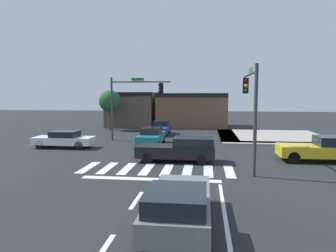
% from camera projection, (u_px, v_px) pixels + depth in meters
% --- Properties ---
extents(ground_plane, '(120.00, 120.00, 0.00)m').
position_uv_depth(ground_plane, '(167.00, 154.00, 21.25)').
color(ground_plane, '#232628').
extents(crosswalk_near, '(8.32, 2.77, 0.01)m').
position_uv_depth(crosswalk_near, '(157.00, 169.00, 16.80)').
color(crosswalk_near, silver).
rests_on(crosswalk_near, ground_plane).
extents(lane_markings, '(6.80, 18.75, 0.01)m').
position_uv_depth(lane_markings, '(158.00, 222.00, 9.82)').
color(lane_markings, white).
rests_on(lane_markings, ground_plane).
extents(bike_detector_marking, '(0.91, 0.91, 0.01)m').
position_uv_depth(bike_detector_marking, '(181.00, 195.00, 12.52)').
color(bike_detector_marking, yellow).
rests_on(bike_detector_marking, ground_plane).
extents(curb_corner_northeast, '(10.00, 10.60, 0.15)m').
position_uv_depth(curb_corner_northeast, '(267.00, 137.00, 29.51)').
color(curb_corner_northeast, '#9E998E').
rests_on(curb_corner_northeast, ground_plane).
extents(storefront_row, '(15.24, 6.80, 4.46)m').
position_uv_depth(storefront_row, '(167.00, 110.00, 40.41)').
color(storefront_row, brown).
rests_on(storefront_row, ground_plane).
extents(traffic_signal_northwest, '(5.36, 0.32, 5.63)m').
position_uv_depth(traffic_signal_northwest, '(134.00, 97.00, 27.02)').
color(traffic_signal_northwest, '#383A3D').
rests_on(traffic_signal_northwest, ground_plane).
extents(traffic_signal_southeast, '(0.32, 4.71, 5.58)m').
position_uv_depth(traffic_signal_southeast, '(251.00, 98.00, 16.70)').
color(traffic_signal_southeast, '#383A3D').
rests_on(traffic_signal_southeast, ground_plane).
extents(car_white, '(4.56, 1.74, 1.31)m').
position_uv_depth(car_white, '(64.00, 139.00, 23.71)').
color(car_white, white).
rests_on(car_white, ground_plane).
extents(car_gray, '(1.85, 4.71, 1.46)m').
position_uv_depth(car_gray, '(179.00, 204.00, 9.30)').
color(car_gray, slate).
rests_on(car_gray, ground_plane).
extents(car_teal, '(1.71, 4.66, 1.45)m').
position_uv_depth(car_teal, '(152.00, 136.00, 24.96)').
color(car_teal, '#196B70').
rests_on(car_teal, ground_plane).
extents(car_black, '(4.75, 1.78, 1.49)m').
position_uv_depth(car_black, '(180.00, 149.00, 18.78)').
color(car_black, black).
rests_on(car_black, ground_plane).
extents(car_yellow, '(4.45, 1.87, 1.56)m').
position_uv_depth(car_yellow, '(320.00, 149.00, 18.76)').
color(car_yellow, gold).
rests_on(car_yellow, ground_plane).
extents(car_blue, '(1.75, 4.13, 1.41)m').
position_uv_depth(car_blue, '(161.00, 128.00, 31.94)').
color(car_blue, '#23389E').
rests_on(car_blue, ground_plane).
extents(roadside_tree, '(2.59, 2.59, 4.69)m').
position_uv_depth(roadside_tree, '(110.00, 101.00, 35.78)').
color(roadside_tree, '#4C3823').
rests_on(roadside_tree, ground_plane).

